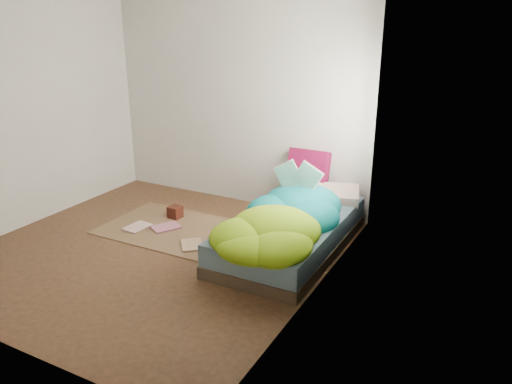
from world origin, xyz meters
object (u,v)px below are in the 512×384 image
(bed, at_px, (291,234))
(wooden_box, at_px, (175,212))
(pillow_magenta, at_px, (308,170))
(floor_book_a, at_px, (131,225))
(open_book, at_px, (298,167))
(floor_book_b, at_px, (162,224))

(bed, xyz_separation_m, wooden_box, (-1.56, 0.10, -0.09))
(pillow_magenta, xyz_separation_m, floor_book_a, (-1.67, -1.25, -0.56))
(bed, bearing_deg, wooden_box, 176.25)
(bed, xyz_separation_m, floor_book_a, (-1.86, -0.35, -0.15))
(open_book, height_order, floor_book_b, open_book)
(bed, height_order, wooden_box, bed)
(pillow_magenta, xyz_separation_m, wooden_box, (-1.36, -0.80, -0.50))
(bed, distance_m, wooden_box, 1.56)
(wooden_box, height_order, floor_book_a, wooden_box)
(pillow_magenta, height_order, open_book, open_book)
(pillow_magenta, xyz_separation_m, floor_book_b, (-1.36, -1.06, -0.56))
(floor_book_b, bearing_deg, pillow_magenta, 68.17)
(open_book, bearing_deg, bed, -86.22)
(bed, distance_m, floor_book_a, 1.90)
(bed, xyz_separation_m, open_book, (-0.05, 0.25, 0.64))
(floor_book_b, bearing_deg, wooden_box, 121.11)
(open_book, xyz_separation_m, floor_book_b, (-1.51, -0.41, -0.78))
(pillow_magenta, relative_size, wooden_box, 3.40)
(floor_book_a, relative_size, floor_book_b, 0.98)
(open_book, distance_m, floor_book_b, 1.75)
(bed, relative_size, open_book, 4.66)
(bed, bearing_deg, floor_book_a, -169.34)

